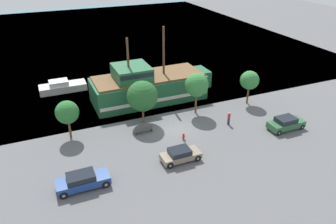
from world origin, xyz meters
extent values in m
plane|color=#5B5B5E|center=(0.00, 0.00, 0.00)|extent=(160.00, 160.00, 0.00)
plane|color=teal|center=(0.00, 44.00, 0.00)|extent=(80.00, 80.00, 0.00)
cube|color=#1E5633|center=(-0.06, 8.54, 1.58)|extent=(14.73, 5.82, 3.17)
cube|color=silver|center=(-0.06, 8.54, 1.11)|extent=(14.44, 5.90, 0.45)
cube|color=#1E5633|center=(7.91, 8.54, 2.06)|extent=(1.40, 3.20, 2.22)
cube|color=brown|center=(-0.06, 8.54, 3.29)|extent=(14.14, 5.35, 0.25)
cube|color=#1E5633|center=(-2.27, 8.54, 4.23)|extent=(4.42, 4.65, 1.63)
cube|color=black|center=(-2.27, 8.54, 4.47)|extent=(4.20, 4.71, 0.59)
cylinder|color=#4C331E|center=(2.15, 8.54, 6.51)|extent=(0.28, 0.28, 6.18)
cylinder|color=#4C331E|center=(-2.64, 8.54, 6.04)|extent=(0.28, 0.28, 5.26)
cube|color=#B7B2A8|center=(-10.30, 16.08, 0.49)|extent=(6.43, 2.42, 0.97)
cube|color=silver|center=(-10.79, 16.08, 1.29)|extent=(2.57, 1.89, 0.63)
cube|color=black|center=(-10.02, 16.08, 1.29)|extent=(0.12, 1.70, 0.51)
cube|color=navy|center=(-11.41, -6.01, 0.60)|extent=(4.53, 1.76, 0.68)
cube|color=black|center=(-11.54, -6.01, 1.18)|extent=(2.36, 1.59, 0.48)
cylinder|color=black|center=(-9.63, -6.80, 0.35)|extent=(0.71, 0.22, 0.71)
cylinder|color=gray|center=(-9.63, -6.80, 0.35)|extent=(0.27, 0.25, 0.27)
cylinder|color=black|center=(-9.63, -5.21, 0.35)|extent=(0.71, 0.22, 0.71)
cylinder|color=gray|center=(-9.63, -5.21, 0.35)|extent=(0.27, 0.25, 0.27)
cylinder|color=black|center=(-13.18, -6.80, 0.35)|extent=(0.71, 0.22, 0.71)
cylinder|color=gray|center=(-13.18, -6.80, 0.35)|extent=(0.27, 0.25, 0.27)
cylinder|color=black|center=(-13.18, -5.21, 0.35)|extent=(0.71, 0.22, 0.71)
cylinder|color=gray|center=(-13.18, -5.21, 0.35)|extent=(0.27, 0.25, 0.27)
cube|color=#7F705B|center=(-2.00, -5.73, 0.53)|extent=(3.87, 1.72, 0.56)
cube|color=black|center=(-2.12, -5.73, 1.06)|extent=(2.01, 1.55, 0.50)
cylinder|color=black|center=(-0.54, -6.50, 0.34)|extent=(0.68, 0.22, 0.68)
cylinder|color=gray|center=(-0.54, -6.50, 0.34)|extent=(0.26, 0.25, 0.26)
cylinder|color=black|center=(-0.54, -4.96, 0.34)|extent=(0.68, 0.22, 0.68)
cylinder|color=gray|center=(-0.54, -4.96, 0.34)|extent=(0.26, 0.25, 0.26)
cylinder|color=black|center=(-3.46, -6.50, 0.34)|extent=(0.68, 0.22, 0.68)
cylinder|color=gray|center=(-3.46, -6.50, 0.34)|extent=(0.26, 0.25, 0.26)
cylinder|color=black|center=(-3.46, -4.96, 0.34)|extent=(0.68, 0.22, 0.68)
cylinder|color=gray|center=(-3.46, -4.96, 0.34)|extent=(0.26, 0.25, 0.26)
cube|color=#2D5B38|center=(11.55, -4.94, 0.59)|extent=(4.17, 1.80, 0.71)
cube|color=black|center=(11.42, -4.94, 1.21)|extent=(2.17, 1.62, 0.52)
cylinder|color=black|center=(13.19, -5.74, 0.32)|extent=(0.63, 0.22, 0.63)
cylinder|color=gray|center=(13.19, -5.74, 0.32)|extent=(0.24, 0.25, 0.24)
cylinder|color=black|center=(13.19, -4.13, 0.32)|extent=(0.63, 0.22, 0.63)
cylinder|color=gray|center=(13.19, -4.13, 0.32)|extent=(0.24, 0.25, 0.24)
cylinder|color=black|center=(9.90, -5.74, 0.32)|extent=(0.63, 0.22, 0.63)
cylinder|color=gray|center=(9.90, -5.74, 0.32)|extent=(0.24, 0.25, 0.24)
cylinder|color=black|center=(9.90, -4.13, 0.32)|extent=(0.63, 0.22, 0.63)
cylinder|color=gray|center=(9.90, -4.13, 0.32)|extent=(0.24, 0.25, 0.24)
cylinder|color=red|center=(-0.10, -2.42, 0.28)|extent=(0.22, 0.22, 0.56)
sphere|color=red|center=(-0.10, -2.42, 0.64)|extent=(0.25, 0.25, 0.25)
cylinder|color=red|center=(-0.26, -2.42, 0.31)|extent=(0.10, 0.09, 0.09)
cylinder|color=red|center=(0.06, -2.42, 0.31)|extent=(0.10, 0.09, 0.09)
cube|color=#4C4742|center=(-3.61, 0.56, 0.42)|extent=(1.98, 0.45, 0.05)
cube|color=#4C4742|center=(-3.61, 0.37, 0.65)|extent=(1.98, 0.06, 0.40)
cube|color=#2D2D2D|center=(-4.53, 0.56, 0.20)|extent=(0.12, 0.36, 0.40)
cube|color=#2D2D2D|center=(-2.68, 0.56, 0.20)|extent=(0.12, 0.36, 0.40)
cylinder|color=#232838|center=(6.13, -1.53, 0.39)|extent=(0.27, 0.27, 0.78)
cylinder|color=#B22323|center=(6.13, -1.53, 1.08)|extent=(0.32, 0.32, 0.60)
sphere|color=beige|center=(6.13, -1.53, 1.49)|extent=(0.21, 0.21, 0.21)
cylinder|color=brown|center=(-11.20, 2.81, 1.01)|extent=(0.24, 0.24, 2.02)
sphere|color=#286B2D|center=(-11.20, 2.81, 3.07)|extent=(2.48, 2.48, 2.48)
cylinder|color=brown|center=(-2.82, 2.89, 0.94)|extent=(0.24, 0.24, 1.88)
sphere|color=#235B28|center=(-2.82, 2.89, 3.38)|extent=(3.54, 3.54, 3.54)
cylinder|color=brown|center=(3.96, 2.60, 1.26)|extent=(0.24, 0.24, 2.52)
sphere|color=#337A38|center=(3.96, 2.60, 3.74)|extent=(2.86, 2.86, 2.86)
cylinder|color=brown|center=(11.46, 2.36, 1.11)|extent=(0.24, 0.24, 2.22)
sphere|color=#337A38|center=(11.46, 2.36, 3.25)|extent=(2.42, 2.42, 2.42)
camera|label=1|loc=(-13.39, -29.28, 18.97)|focal=35.00mm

